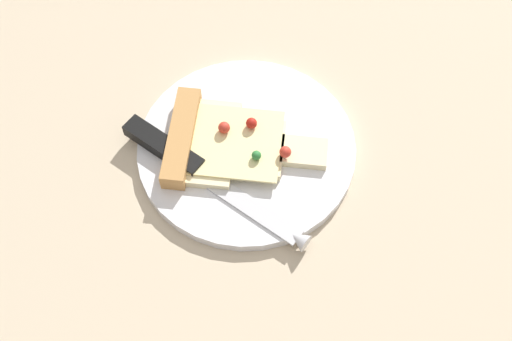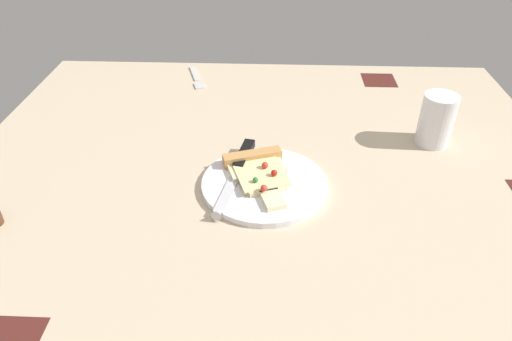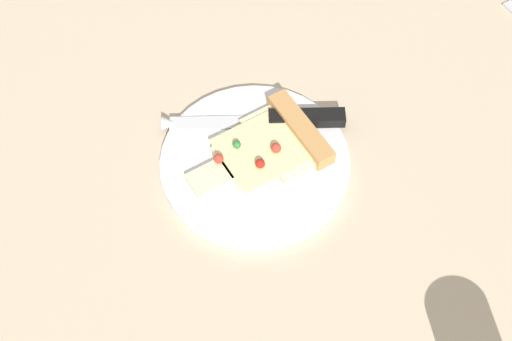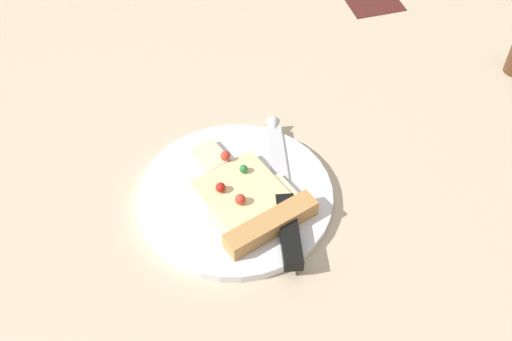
% 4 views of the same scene
% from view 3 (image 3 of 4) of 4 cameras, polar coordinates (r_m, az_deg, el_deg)
% --- Properties ---
extents(ground_plane, '(1.27, 1.27, 0.03)m').
position_cam_3_polar(ground_plane, '(0.95, -1.67, -0.41)').
color(ground_plane, '#C6B293').
rests_on(ground_plane, ground).
extents(plate, '(0.24, 0.24, 0.01)m').
position_cam_3_polar(plate, '(0.93, -0.13, 0.81)').
color(plate, silver).
rests_on(plate, ground_plane).
extents(pizza_slice, '(0.14, 0.19, 0.03)m').
position_cam_3_polar(pizza_slice, '(0.93, 1.22, 1.98)').
color(pizza_slice, beige).
rests_on(pizza_slice, plate).
extents(knife, '(0.07, 0.24, 0.02)m').
position_cam_3_polar(knife, '(0.95, 1.26, 4.01)').
color(knife, silver).
rests_on(knife, plate).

